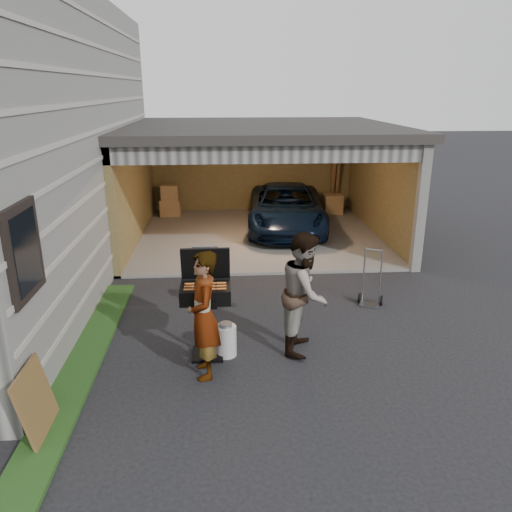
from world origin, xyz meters
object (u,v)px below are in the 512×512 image
at_px(bbq_grill, 206,296).
at_px(propane_tank, 226,341).
at_px(woman, 204,316).
at_px(minivan, 286,210).
at_px(plywood_panel, 36,403).
at_px(man, 305,292).
at_px(hand_truck, 370,294).

bearing_deg(bbq_grill, propane_tank, -6.77).
bearing_deg(bbq_grill, woman, -91.64).
bearing_deg(minivan, woman, -100.67).
xyz_separation_m(woman, plywood_panel, (-1.84, -1.15, -0.47)).
bearing_deg(plywood_panel, woman, 31.92).
distance_m(minivan, woman, 7.46).
distance_m(minivan, man, 6.57).
bearing_deg(hand_truck, man, -112.24).
relative_size(man, propane_tank, 3.92).
bearing_deg(plywood_panel, bbq_grill, 42.25).
distance_m(woman, man, 1.59).
relative_size(minivan, man, 2.37).
bearing_deg(woman, man, 105.62).
bearing_deg(plywood_panel, hand_truck, 34.58).
xyz_separation_m(propane_tank, hand_truck, (2.64, 1.63, -0.03)).
distance_m(plywood_panel, hand_truck, 5.79).
distance_m(woman, hand_truck, 3.69).
distance_m(woman, plywood_panel, 2.22).
relative_size(woman, plywood_panel, 2.07).
xyz_separation_m(minivan, hand_truck, (0.91, -5.03, -0.40)).
bearing_deg(woman, hand_truck, 118.21).
xyz_separation_m(propane_tank, plywood_panel, (-2.13, -1.65, 0.19)).
height_order(woman, plywood_panel, woman).
bearing_deg(minivan, hand_truck, -74.74).
distance_m(bbq_grill, plywood_panel, 2.56).
xyz_separation_m(minivan, woman, (-2.02, -7.17, 0.29)).
distance_m(man, plywood_panel, 3.78).
height_order(plywood_panel, hand_truck, hand_truck).
height_order(minivan, man, man).
height_order(minivan, woman, woman).
height_order(bbq_grill, hand_truck, bbq_grill).
bearing_deg(hand_truck, bbq_grill, -129.07).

